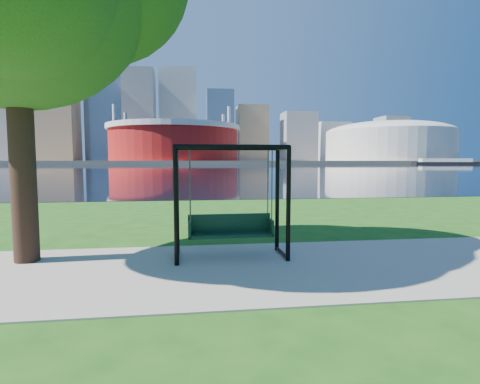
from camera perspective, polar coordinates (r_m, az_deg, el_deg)
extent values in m
plane|color=#1E5114|center=(7.74, -2.11, -10.69)|extent=(900.00, 900.00, 0.00)
cube|color=#9E937F|center=(7.26, -1.72, -11.63)|extent=(120.00, 4.00, 0.03)
cube|color=black|center=(109.45, -7.33, 3.70)|extent=(900.00, 180.00, 0.02)
cube|color=#937F60|center=(313.43, -7.59, 4.58)|extent=(900.00, 228.00, 2.00)
cylinder|color=maroon|center=(242.85, -9.96, 7.33)|extent=(80.00, 80.00, 22.00)
cylinder|color=silver|center=(243.46, -9.99, 9.56)|extent=(83.00, 83.00, 3.00)
cylinder|color=silver|center=(262.97, -2.55, 8.29)|extent=(2.00, 2.00, 32.00)
cylinder|color=silver|center=(265.29, -17.00, 8.05)|extent=(2.00, 2.00, 32.00)
cylinder|color=silver|center=(227.93, -18.56, 8.58)|extent=(2.00, 2.00, 32.00)
cylinder|color=silver|center=(225.23, -1.67, 8.87)|extent=(2.00, 2.00, 32.00)
cylinder|color=beige|center=(278.01, 21.68, 6.53)|extent=(84.00, 84.00, 20.00)
ellipsoid|color=beige|center=(278.47, 21.74, 8.38)|extent=(84.00, 84.00, 15.12)
cube|color=gray|center=(348.01, -31.70, 9.21)|extent=(28.00, 28.00, 62.00)
cube|color=#998466|center=(326.03, -25.96, 12.08)|extent=(26.00, 26.00, 88.00)
cube|color=slate|center=(342.86, -19.76, 12.49)|extent=(30.00, 24.00, 95.00)
cube|color=gray|center=(316.93, -15.05, 11.17)|extent=(24.00, 24.00, 72.00)
cube|color=silver|center=(344.87, -9.37, 11.40)|extent=(32.00, 28.00, 80.00)
cube|color=slate|center=(319.78, -3.10, 10.00)|extent=(22.00, 22.00, 58.00)
cube|color=#998466|center=(337.91, 1.84, 8.88)|extent=(26.00, 26.00, 48.00)
cube|color=gray|center=(336.98, 8.92, 8.32)|extent=(28.00, 24.00, 42.00)
cube|color=silver|center=(373.42, 13.74, 7.43)|extent=(30.00, 26.00, 36.00)
cube|color=gray|center=(376.96, 22.03, 7.50)|extent=(24.00, 24.00, 40.00)
cube|color=#998466|center=(410.44, 25.86, 6.56)|extent=(26.00, 26.00, 32.00)
sphere|color=#998466|center=(335.75, -26.28, 20.14)|extent=(10.00, 10.00, 10.00)
cylinder|color=black|center=(7.32, -9.72, -2.32)|extent=(0.09, 0.09, 2.34)
cylinder|color=black|center=(7.61, 7.39, -2.02)|extent=(0.09, 0.09, 2.34)
cylinder|color=black|center=(8.23, -9.60, -1.53)|extent=(0.09, 0.09, 2.34)
cylinder|color=black|center=(8.48, 5.69, -1.30)|extent=(0.09, 0.09, 2.34)
cylinder|color=black|center=(7.33, -1.01, 6.92)|extent=(2.24, 0.12, 0.09)
cylinder|color=black|center=(8.24, -1.85, 6.69)|extent=(2.24, 0.12, 0.09)
cylinder|color=black|center=(7.72, -9.78, 6.75)|extent=(0.11, 0.92, 0.09)
cylinder|color=black|center=(7.97, -9.54, -9.69)|extent=(0.09, 0.92, 0.07)
cylinder|color=black|center=(8.00, 6.58, 6.72)|extent=(0.11, 0.92, 0.09)
cylinder|color=black|center=(8.24, 6.42, -9.18)|extent=(0.09, 0.92, 0.07)
cube|color=black|center=(7.93, -1.43, -6.53)|extent=(1.79, 0.48, 0.06)
cube|color=black|center=(8.09, -1.61, -4.70)|extent=(1.78, 0.08, 0.39)
cube|color=black|center=(7.85, -7.70, -5.64)|extent=(0.06, 0.46, 0.35)
cube|color=black|center=(8.06, 4.67, -5.34)|extent=(0.06, 0.46, 0.35)
cylinder|color=#35353A|center=(7.55, -7.60, 0.84)|extent=(0.02, 0.02, 1.47)
cylinder|color=#35353A|center=(7.76, 4.89, 0.97)|extent=(0.02, 0.02, 1.47)
cylinder|color=#35353A|center=(7.92, -7.65, 1.02)|extent=(0.02, 0.02, 1.47)
cylinder|color=#35353A|center=(8.12, 4.27, 1.14)|extent=(0.02, 0.02, 1.47)
cylinder|color=black|center=(8.65, -30.32, 6.41)|extent=(0.48, 0.48, 4.82)
cube|color=black|center=(233.32, 28.75, 3.88)|extent=(32.99, 16.65, 1.28)
cube|color=silver|center=(233.31, 28.76, 4.27)|extent=(26.42, 13.43, 1.91)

